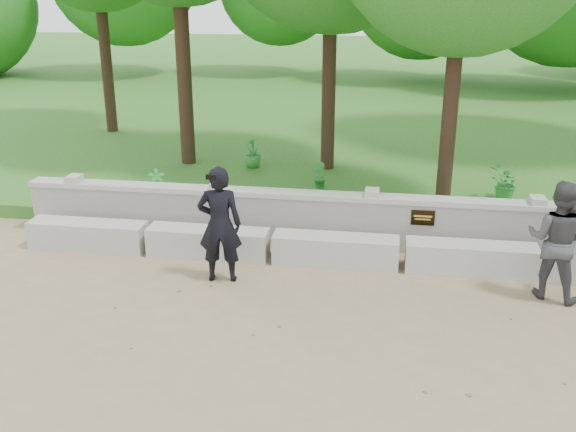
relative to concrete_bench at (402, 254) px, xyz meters
name	(u,v)px	position (x,y,z in m)	size (l,w,h in m)	color
ground	(402,331)	(0.00, -1.90, -0.22)	(80.00, 80.00, 0.00)	#8D7356
lawn	(398,112)	(0.00, 12.10, -0.10)	(40.00, 22.00, 0.25)	#21651B
concrete_bench	(402,254)	(0.00, 0.00, 0.00)	(11.90, 0.45, 0.45)	#AFADA6
parapet_wall	(403,223)	(0.00, 0.70, 0.24)	(12.50, 0.35, 0.90)	#A5A39C
man_main	(220,224)	(-2.58, -0.81, 0.62)	(0.67, 0.60, 1.70)	black
visitor_left	(557,240)	(2.00, -0.62, 0.60)	(0.99, 0.91, 1.65)	#3B3C40
shrub_a	(157,185)	(-4.44, 1.77, 0.33)	(0.32, 0.22, 0.61)	#2A7D2F
shrub_b	(319,176)	(-1.59, 2.98, 0.29)	(0.29, 0.24, 0.53)	#2A7D2F
shrub_c	(505,183)	(1.88, 2.83, 0.35)	(0.58, 0.50, 0.65)	#2A7D2F
shrub_d	(253,152)	(-3.20, 4.35, 0.37)	(0.38, 0.34, 0.68)	#2A7D2F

